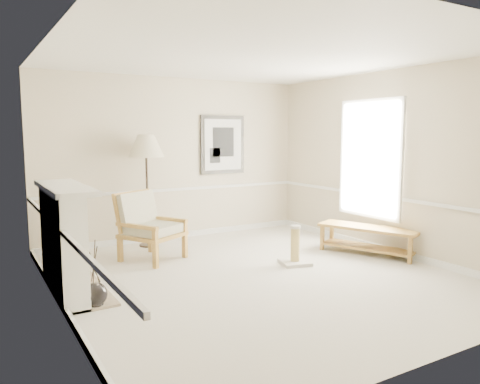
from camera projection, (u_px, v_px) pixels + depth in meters
name	position (u px, v px, depth m)	size (l,w,h in m)	color
ground	(257.00, 276.00, 6.29)	(5.50, 5.50, 0.00)	silver
room	(264.00, 137.00, 6.19)	(5.04, 5.54, 2.92)	beige
fireplace	(64.00, 241.00, 5.54)	(0.64, 1.64, 1.31)	white
floor_vase	(95.00, 295.00, 5.15)	(0.26, 0.26, 0.77)	black
armchair	(147.00, 223.00, 7.12)	(1.08, 1.10, 1.03)	#A57835
floor_lamp	(146.00, 149.00, 7.80)	(0.66, 0.66, 1.89)	black
bench	(368.00, 236.00, 7.42)	(1.04, 1.62, 0.45)	#A57835
scratching_post	(295.00, 252.00, 6.86)	(0.50, 0.50, 0.58)	beige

